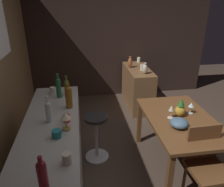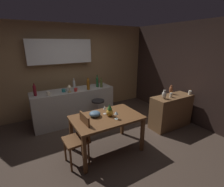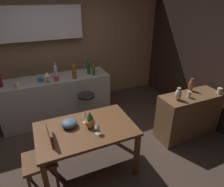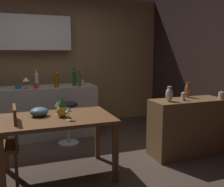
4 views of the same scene
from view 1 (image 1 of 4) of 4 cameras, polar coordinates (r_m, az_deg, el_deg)
name	(u,v)px [view 1 (image 1 of 4)]	position (r m, az deg, el deg)	size (l,w,h in m)	color
ground_plane	(158,164)	(3.29, 11.74, -17.44)	(9.00, 9.00, 0.00)	#47382D
wall_side_right	(110,39)	(4.97, -0.52, 13.90)	(0.10, 4.40, 2.60)	#33231E
dining_table	(180,124)	(2.97, 17.19, -7.65)	(1.30, 0.82, 0.74)	brown
kitchen_counter	(55,157)	(2.72, -14.60, -15.69)	(2.10, 0.60, 0.90)	#B2ADA3
sideboard_cabinet	(137,87)	(4.64, 6.58, 1.57)	(1.10, 0.44, 0.82)	brown
chair_near_window	(206,163)	(2.67, 23.07, -16.29)	(0.41, 0.41, 0.91)	brown
bar_stool	(96,136)	(3.13, -4.04, -10.99)	(0.34, 0.34, 0.68)	#262323
wine_glass_left	(171,109)	(2.84, 15.09, -3.84)	(0.07, 0.07, 0.17)	silver
wine_glass_right	(191,105)	(3.03, 19.81, -2.87)	(0.08, 0.08, 0.15)	silver
pineapple_centerpiece	(180,109)	(2.93, 17.26, -3.77)	(0.13, 0.13, 0.24)	gold
fruit_bowl	(179,123)	(2.70, 16.96, -7.32)	(0.21, 0.21, 0.11)	slate
wine_bottle_green	(59,87)	(3.00, -13.65, 1.70)	(0.07, 0.07, 0.33)	#1E592D
wine_bottle_olive	(67,86)	(3.07, -11.64, 1.79)	(0.07, 0.07, 0.27)	#475623
wine_bottle_ruby	(42,175)	(1.65, -17.55, -19.46)	(0.07, 0.07, 0.29)	maroon
wine_bottle_amber	(69,96)	(2.69, -11.15, -0.61)	(0.08, 0.08, 0.31)	#8C5114
wine_bottle_clear	(48,111)	(2.44, -16.14, -4.28)	(0.06, 0.06, 0.30)	silver
cup_white	(53,90)	(3.20, -15.04, 0.86)	(0.11, 0.07, 0.09)	white
cup_cream	(67,158)	(1.89, -11.57, -16.03)	(0.11, 0.08, 0.09)	beige
cup_teal	(57,134)	(2.21, -14.09, -10.03)	(0.13, 0.09, 0.08)	teal
cup_red	(67,118)	(2.44, -11.65, -6.26)	(0.11, 0.07, 0.08)	red
counter_lamp	(66,118)	(2.26, -11.91, -6.09)	(0.11, 0.11, 0.19)	#A58447
pillar_candle_tall	(139,60)	(4.96, 6.94, 8.63)	(0.08, 0.08, 0.13)	white
pillar_candle_short	(142,67)	(4.39, 7.70, 6.70)	(0.06, 0.06, 0.14)	white
vase_copper	(130,62)	(4.52, 4.71, 8.01)	(0.09, 0.09, 0.23)	#B26038
vase_ceramic_ivory	(145,69)	(4.17, 8.47, 6.35)	(0.10, 0.10, 0.21)	beige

